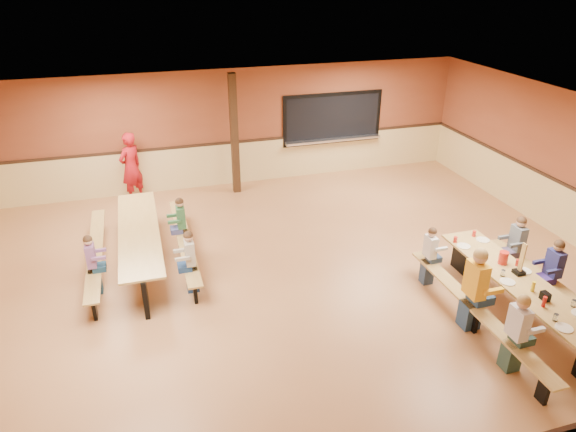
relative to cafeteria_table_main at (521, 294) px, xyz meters
name	(u,v)px	position (x,y,z in m)	size (l,w,h in m)	color
ground	(295,280)	(-3.11, 2.20, -0.53)	(12.00, 12.00, 0.00)	#9E643C
room_envelope	(295,248)	(-3.11, 2.20, 0.16)	(12.04, 10.04, 3.02)	brown
kitchen_pass_through	(333,121)	(-0.51, 7.16, 0.96)	(2.78, 0.28, 1.38)	black
structural_post	(234,135)	(-3.31, 6.60, 0.97)	(0.18, 0.18, 3.00)	black
cafeteria_table_main	(521,294)	(0.00, 0.00, 0.00)	(1.91, 3.70, 0.74)	#AC8544
cafeteria_table_second	(140,240)	(-5.79, 3.61, 0.00)	(1.91, 3.70, 0.74)	#AC8544
seated_child_white_left	(516,333)	(-0.82, -0.88, 0.10)	(0.39, 0.32, 1.24)	silver
seated_adult_yellow	(474,289)	(-0.82, 0.12, 0.18)	(0.47, 0.38, 1.41)	#F2AA1F
seated_child_grey_left	(429,256)	(-0.82, 1.44, 0.03)	(0.32, 0.27, 1.12)	silver
seated_child_navy_right	(552,273)	(0.83, 0.29, 0.08)	(0.37, 0.30, 1.21)	navy
seated_child_char_right	(516,247)	(0.83, 1.20, 0.08)	(0.37, 0.30, 1.21)	#54595E
seated_child_purple_sec	(93,265)	(-6.62, 2.84, 0.04)	(0.33, 0.27, 1.13)	#794A79
seated_child_green_sec	(182,226)	(-4.97, 3.88, 0.06)	(0.35, 0.28, 1.16)	#306239
seated_child_tan_sec	(191,262)	(-4.97, 2.42, 0.06)	(0.35, 0.29, 1.17)	#AEA38D
standing_woman	(131,167)	(-5.85, 6.75, 0.34)	(0.63, 0.42, 1.74)	#A11219
punch_pitcher	(503,258)	(0.05, 0.61, 0.32)	(0.16, 0.16, 0.22)	red
napkin_dispenser	(545,296)	(-0.01, -0.46, 0.28)	(0.10, 0.14, 0.13)	black
condiment_mustard	(533,286)	(-0.03, -0.22, 0.30)	(0.06, 0.06, 0.17)	yellow
condiment_ketchup	(544,302)	(-0.15, -0.60, 0.30)	(0.06, 0.06, 0.17)	#B2140F
table_paddle	(520,266)	(0.10, 0.26, 0.35)	(0.16, 0.16, 0.56)	black
place_settings	(525,280)	(0.00, 0.00, 0.27)	(0.65, 3.30, 0.11)	beige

